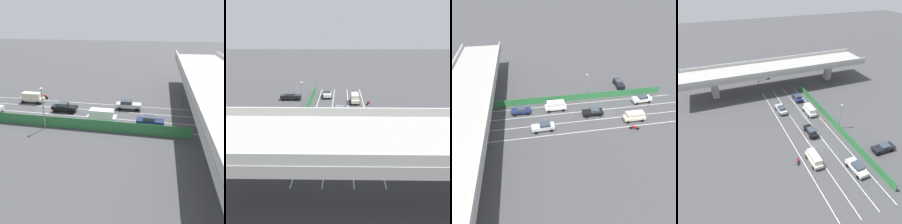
# 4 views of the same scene
# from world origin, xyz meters

# --- Properties ---
(ground_plane) EXTENTS (300.00, 300.00, 0.00)m
(ground_plane) POSITION_xyz_m (0.00, 0.00, 0.00)
(ground_plane) COLOR #424244
(lane_line_left_edge) EXTENTS (0.14, 44.15, 0.01)m
(lane_line_left_edge) POSITION_xyz_m (-5.01, 4.07, 0.00)
(lane_line_left_edge) COLOR silver
(lane_line_left_edge) RESTS_ON ground
(lane_line_mid_left) EXTENTS (0.14, 44.15, 0.01)m
(lane_line_mid_left) POSITION_xyz_m (-1.67, 4.07, 0.00)
(lane_line_mid_left) COLOR silver
(lane_line_mid_left) RESTS_ON ground
(lane_line_mid_right) EXTENTS (0.14, 44.15, 0.01)m
(lane_line_mid_right) POSITION_xyz_m (1.67, 4.07, 0.00)
(lane_line_mid_right) COLOR silver
(lane_line_mid_right) RESTS_ON ground
(lane_line_right_edge) EXTENTS (0.14, 44.15, 0.01)m
(lane_line_right_edge) POSITION_xyz_m (5.01, 4.07, 0.00)
(lane_line_right_edge) COLOR silver
(lane_line_right_edge) RESTS_ON ground
(elevated_overpass) EXTENTS (57.02, 10.54, 7.83)m
(elevated_overpass) POSITION_xyz_m (0.00, 28.15, 6.24)
(elevated_overpass) COLOR #A09E99
(elevated_overpass) RESTS_ON ground
(green_fence) EXTENTS (0.10, 40.25, 1.68)m
(green_fence) POSITION_xyz_m (6.52, 4.07, 0.84)
(green_fence) COLOR #2D753D
(green_fence) RESTS_ON ground
(car_sedan_black) EXTENTS (2.01, 4.43, 1.65)m
(car_sedan_black) POSITION_xyz_m (0.08, 2.83, 0.90)
(car_sedan_black) COLOR black
(car_sedan_black) RESTS_ON ground
(car_van_white) EXTENTS (2.05, 4.67, 2.14)m
(car_van_white) POSITION_xyz_m (3.36, 10.57, 1.22)
(car_van_white) COLOR silver
(car_van_white) RESTS_ON ground
(car_sedan_silver) EXTENTS (2.15, 4.61, 1.72)m
(car_sedan_silver) POSITION_xyz_m (-3.18, 13.92, 0.94)
(car_sedan_silver) COLOR #B7BABC
(car_sedan_silver) RESTS_ON ground
(car_van_cream) EXTENTS (1.93, 4.56, 2.05)m
(car_van_cream) POSITION_xyz_m (-3.19, -5.16, 1.17)
(car_van_cream) COLOR beige
(car_van_cream) RESTS_ON ground
(car_hatchback_white) EXTENTS (2.27, 4.60, 1.73)m
(car_hatchback_white) POSITION_xyz_m (3.15, -9.85, 0.95)
(car_hatchback_white) COLOR silver
(car_hatchback_white) RESTS_ON ground
(car_sedan_navy) EXTENTS (2.05, 4.23, 1.59)m
(car_sedan_navy) POSITION_xyz_m (3.26, 18.18, 0.87)
(car_sedan_navy) COLOR navy
(car_sedan_navy) RESTS_ON ground
(motorcycle) EXTENTS (0.88, 1.86, 0.93)m
(motorcycle) POSITION_xyz_m (-6.04, -4.02, 0.46)
(motorcycle) COLOR black
(motorcycle) RESTS_ON ground
(parked_sedan_dark) EXTENTS (4.72, 2.07, 1.66)m
(parked_sedan_dark) POSITION_xyz_m (11.34, -7.32, 0.92)
(parked_sedan_dark) COLOR black
(parked_sedan_dark) RESTS_ON ground
(traffic_light) EXTENTS (3.83, 0.93, 5.32)m
(traffic_light) POSITION_xyz_m (-5.23, 23.95, 3.81)
(traffic_light) COLOR #47474C
(traffic_light) RESTS_ON ground
(street_lamp) EXTENTS (0.60, 0.36, 6.35)m
(street_lamp) POSITION_xyz_m (7.17, 2.62, 3.91)
(street_lamp) COLOR gray
(street_lamp) RESTS_ON ground
(traffic_cone) EXTENTS (0.47, 0.47, 0.56)m
(traffic_cone) POSITION_xyz_m (5.31, 6.59, 0.26)
(traffic_cone) COLOR orange
(traffic_cone) RESTS_ON ground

